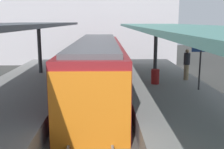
% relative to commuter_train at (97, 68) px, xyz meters
% --- Properties ---
extents(ground_plane, '(80.00, 80.00, 0.00)m').
position_rel_commuter_train_xyz_m(ground_plane, '(0.00, -5.30, -1.73)').
color(ground_plane, '#383835').
extents(platform_right, '(4.40, 28.00, 1.00)m').
position_rel_commuter_train_xyz_m(platform_right, '(3.80, -5.30, -1.23)').
color(platform_right, gray).
rests_on(platform_right, ground_plane).
extents(track_ballast, '(3.20, 28.00, 0.20)m').
position_rel_commuter_train_xyz_m(track_ballast, '(0.00, -5.30, -1.63)').
color(track_ballast, '#4C4742').
rests_on(track_ballast, ground_plane).
extents(rail_near_side, '(0.08, 28.00, 0.14)m').
position_rel_commuter_train_xyz_m(rail_near_side, '(-0.72, -5.30, -1.46)').
color(rail_near_side, slate).
rests_on(rail_near_side, track_ballast).
extents(rail_far_side, '(0.08, 28.00, 0.14)m').
position_rel_commuter_train_xyz_m(rail_far_side, '(0.72, -5.30, -1.46)').
color(rail_far_side, slate).
rests_on(rail_far_side, track_ballast).
extents(commuter_train, '(2.78, 14.13, 3.10)m').
position_rel_commuter_train_xyz_m(commuter_train, '(0.00, 0.00, 0.00)').
color(commuter_train, maroon).
rests_on(commuter_train, track_ballast).
extents(canopy_left, '(4.18, 21.00, 3.25)m').
position_rel_commuter_train_xyz_m(canopy_left, '(-3.80, -3.90, 2.40)').
color(canopy_left, '#333335').
rests_on(canopy_left, platform_left).
extents(canopy_right, '(4.18, 21.00, 3.15)m').
position_rel_commuter_train_xyz_m(canopy_right, '(3.80, -3.90, 2.30)').
color(canopy_right, '#333335').
rests_on(canopy_right, platform_right).
extents(platform_sign, '(0.90, 0.08, 2.21)m').
position_rel_commuter_train_xyz_m(platform_sign, '(5.12, -2.40, 0.90)').
color(platform_sign, '#262628').
rests_on(platform_sign, platform_right).
extents(litter_bin, '(0.44, 0.44, 0.80)m').
position_rel_commuter_train_xyz_m(litter_bin, '(3.19, -1.05, -0.33)').
color(litter_bin, maroon).
rests_on(litter_bin, platform_right).
extents(passenger_mid_platform, '(0.36, 0.36, 1.78)m').
position_rel_commuter_train_xyz_m(passenger_mid_platform, '(5.18, -0.04, 0.20)').
color(passenger_mid_platform, '#998460').
rests_on(passenger_mid_platform, platform_right).
extents(station_building_backdrop, '(18.00, 6.00, 11.00)m').
position_rel_commuter_train_xyz_m(station_building_backdrop, '(-1.31, 14.70, 3.77)').
color(station_building_backdrop, '#B7B2B7').
rests_on(station_building_backdrop, ground_plane).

